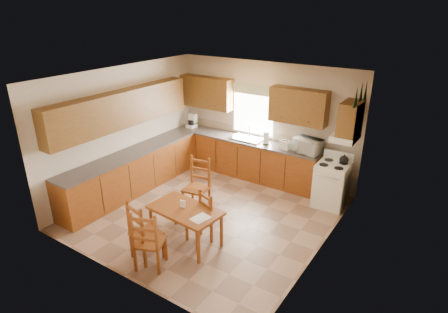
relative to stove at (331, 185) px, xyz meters
The scene contains 35 objects.
floor 2.53m from the stove, 138.82° to the right, with size 4.50×4.50×0.00m, color #9D7960.
ceiling 3.36m from the stove, 138.82° to the right, with size 4.50×4.50×0.00m, color olive.
wall_left 4.53m from the stove, 158.32° to the right, with size 4.50×4.50×0.00m, color beige.
wall_right 1.91m from the stove, 77.12° to the right, with size 4.50×4.50×0.00m, color beige.
wall_back 2.17m from the stove, 161.98° to the left, with size 4.50×4.50×0.00m, color beige.
wall_front 4.41m from the stove, 115.73° to the right, with size 4.50×4.50×0.00m, color beige.
lower_cab_back 2.27m from the stove, behind, with size 3.75×0.60×0.88m, color brown.
lower_cab_left 4.22m from the stove, 154.92° to the right, with size 0.60×3.60×0.88m, color brown.
counter_back 2.32m from the stove, behind, with size 3.75×0.63×0.04m, color #4E4441.
counter_left 4.25m from the stove, 154.92° to the right, with size 0.63×3.60×0.04m, color #4E4441.
backsplash 2.39m from the stove, 165.07° to the left, with size 3.75×0.01×0.18m, color tan.
upper_cab_back_left 3.73m from the stove, behind, with size 1.41×0.33×0.75m, color brown.
upper_cab_back_right 1.79m from the stove, 156.27° to the left, with size 1.25×0.33×0.75m, color brown.
upper_cab_left 4.57m from the stove, 155.68° to the right, with size 0.33×3.60×0.75m, color brown.
upper_cab_stove 1.46m from the stove, ahead, with size 0.33×0.62×0.62m, color brown.
range_hood 1.08m from the stove, ahead, with size 0.44×0.62×0.12m, color white.
window_frame 2.51m from the stove, 165.07° to the left, with size 1.13×0.02×1.18m, color white.
window_pane 2.50m from the stove, 165.19° to the left, with size 1.05×0.01×1.10m, color white.
window_valance 2.76m from the stove, 165.81° to the left, with size 1.19×0.01×0.24m, color #5A7B47.
sink_basin 2.25m from the stove, behind, with size 0.75×0.45×0.04m, color silver.
pine_decal_a 1.98m from the stove, 42.77° to the right, with size 0.22×0.22×0.36m, color black.
pine_decal_b 2.00m from the stove, ahead, with size 0.22×0.22×0.36m, color black.
pine_decal_c 1.99m from the stove, 44.57° to the left, with size 0.22×0.22×0.36m, color black.
stove is the anchor object (origin of this frame).
coffeemaker 3.88m from the stove, behind, with size 0.21×0.26×0.36m, color white.
paper_towel 1.79m from the stove, behind, with size 0.12×0.12×0.28m, color white.
toaster 1.31m from the stove, 169.26° to the left, with size 0.23×0.15×0.19m, color white.
microwave 0.96m from the stove, 156.91° to the left, with size 0.53×0.38×0.32m, color white.
dining_table 3.12m from the stove, 121.85° to the right, with size 1.23×0.70×0.66m, color brown.
chair_near_left 3.84m from the stove, 119.68° to the right, with size 0.44×0.42×1.04m, color brown.
chair_near_right 3.86m from the stove, 116.17° to the right, with size 0.43×0.41×1.04m, color brown.
chair_far_left 2.74m from the stove, 142.42° to the right, with size 0.45×0.43×1.08m, color brown.
chair_far_right 2.91m from the stove, 120.26° to the right, with size 0.38×0.36×0.90m, color brown.
table_paper 3.02m from the stove, 114.48° to the right, with size 0.23×0.31×0.00m, color white.
table_card 3.15m from the stove, 123.00° to the right, with size 0.10×0.02×0.13m, color white.
Camera 1 is at (3.82, -5.23, 3.88)m, focal length 30.00 mm.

